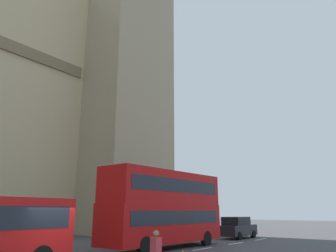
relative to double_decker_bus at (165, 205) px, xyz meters
The scene contains 2 objects.
double_decker_bus is the anchor object (origin of this frame).
sedan_lead 10.41m from the double_decker_bus, ahead, with size 4.40×1.86×1.85m.
Camera 1 is at (-8.24, -12.00, 2.36)m, focal length 34.69 mm.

